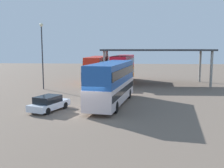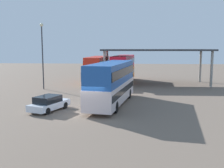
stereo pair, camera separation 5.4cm
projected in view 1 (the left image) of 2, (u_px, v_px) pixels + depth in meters
ground_plane at (90, 115)px, 21.31m from camera, size 140.00×140.00×0.00m
double_decker_main at (112, 81)px, 25.32m from camera, size 4.28×11.12×4.10m
parked_hatchback at (49, 103)px, 22.82m from camera, size 3.03×4.36×1.35m
double_decker_near_canopy at (97, 68)px, 41.22m from camera, size 2.96×10.13×4.11m
double_decker_mid_row at (123, 68)px, 41.47m from camera, size 3.71×11.16×4.28m
depot_canopy at (155, 52)px, 39.27m from camera, size 16.43×7.04×5.30m
lamppost_tall at (42, 49)px, 34.16m from camera, size 0.44×0.44×8.68m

